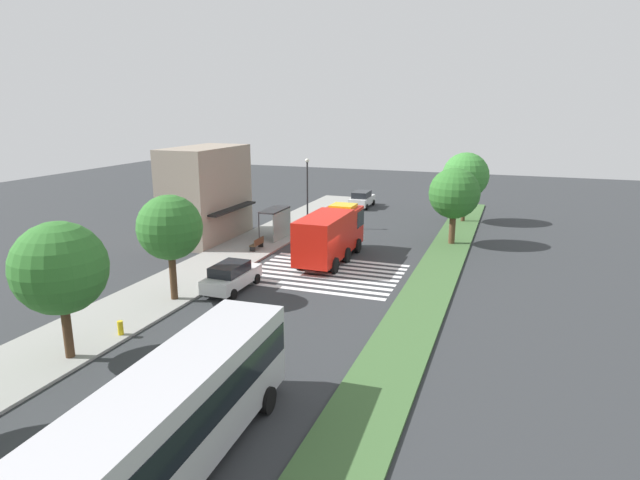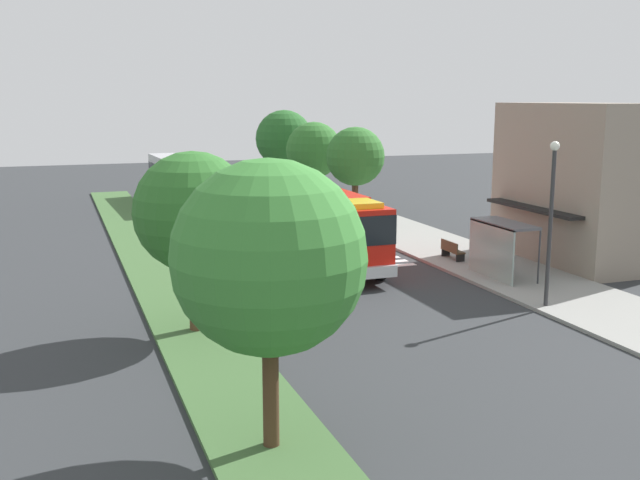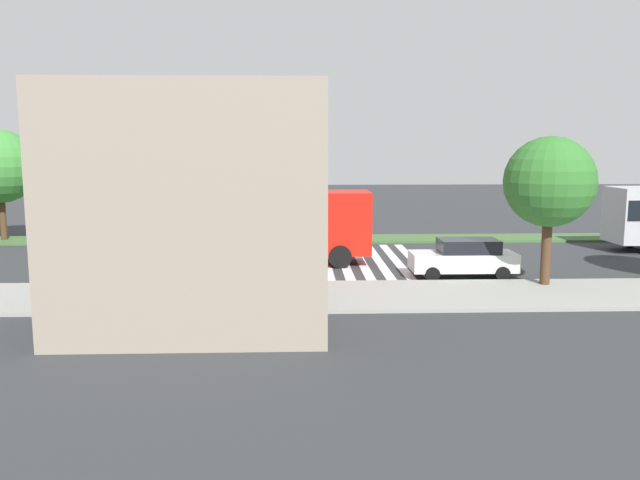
% 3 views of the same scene
% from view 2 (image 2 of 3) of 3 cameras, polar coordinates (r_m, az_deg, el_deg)
% --- Properties ---
extents(ground_plane, '(120.00, 120.00, 0.00)m').
position_cam_2_polar(ground_plane, '(38.15, -1.89, -1.31)').
color(ground_plane, '#2D3033').
extents(sidewalk, '(60.00, 4.97, 0.14)m').
position_cam_2_polar(sidewalk, '(41.26, 8.81, -0.41)').
color(sidewalk, gray).
rests_on(sidewalk, ground_plane).
extents(median_strip, '(60.00, 3.00, 0.14)m').
position_cam_2_polar(median_strip, '(36.64, -12.46, -1.96)').
color(median_strip, '#3D6033').
rests_on(median_strip, ground_plane).
extents(crosswalk, '(7.65, 10.02, 0.01)m').
position_cam_2_polar(crosswalk, '(38.16, -1.90, -1.30)').
color(crosswalk, silver).
rests_on(crosswalk, ground_plane).
extents(fire_truck, '(8.98, 2.89, 3.66)m').
position_cam_2_polar(fire_truck, '(34.86, 1.00, 0.98)').
color(fire_truck, red).
rests_on(fire_truck, ground_plane).
extents(parked_car_west, '(4.66, 2.05, 1.72)m').
position_cam_2_polar(parked_car_west, '(44.17, 1.45, 1.53)').
color(parked_car_west, silver).
rests_on(parked_car_west, ground_plane).
extents(transit_bus, '(11.91, 3.23, 3.55)m').
position_cam_2_polar(transit_bus, '(57.46, -10.76, 4.73)').
color(transit_bus, '#B2B2B7').
rests_on(transit_bus, ground_plane).
extents(bus_stop_shelter, '(3.50, 1.40, 2.46)m').
position_cam_2_polar(bus_stop_shelter, '(33.93, 13.46, 0.12)').
color(bus_stop_shelter, '#4C4C51').
rests_on(bus_stop_shelter, sidewalk).
extents(bench_near_shelter, '(1.60, 0.50, 0.90)m').
position_cam_2_polar(bench_near_shelter, '(37.52, 10.06, -0.76)').
color(bench_near_shelter, '#4C3823').
rests_on(bench_near_shelter, sidewalk).
extents(street_lamp, '(0.36, 0.36, 6.31)m').
position_cam_2_polar(street_lamp, '(29.36, 17.29, 2.18)').
color(street_lamp, '#2D2D30').
rests_on(street_lamp, sidewalk).
extents(storefront_building, '(8.37, 4.99, 7.78)m').
position_cam_2_polar(storefront_building, '(38.54, 19.04, 4.09)').
color(storefront_building, gray).
rests_on(storefront_building, ground_plane).
extents(sidewalk_tree_far_west, '(4.68, 4.68, 6.93)m').
position_cam_2_polar(sidewalk_tree_far_west, '(61.55, -2.76, 7.75)').
color(sidewalk_tree_far_west, '#47301E').
rests_on(sidewalk_tree_far_west, sidewalk).
extents(sidewalk_tree_west, '(4.07, 4.07, 6.19)m').
position_cam_2_polar(sidewalk_tree_west, '(54.60, -0.48, 6.90)').
color(sidewalk_tree_west, '#47301E').
rests_on(sidewalk_tree_west, sidewalk).
extents(sidewalk_tree_center, '(3.71, 3.71, 6.11)m').
position_cam_2_polar(sidewalk_tree_center, '(47.19, 2.73, 6.39)').
color(sidewalk_tree_center, '#47301E').
rests_on(sidewalk_tree_center, sidewalk).
extents(median_tree_far_west, '(4.07, 4.07, 6.16)m').
position_cam_2_polar(median_tree_far_west, '(25.38, -9.66, 2.10)').
color(median_tree_far_west, '#513823').
rests_on(median_tree_far_west, median_strip).
extents(median_tree_west, '(4.39, 4.39, 6.63)m').
position_cam_2_polar(median_tree_west, '(16.41, -3.93, -1.39)').
color(median_tree_west, '#47301E').
rests_on(median_tree_west, median_strip).
extents(fire_hydrant, '(0.28, 0.28, 0.70)m').
position_cam_2_polar(fire_hydrant, '(52.27, 0.00, 2.55)').
color(fire_hydrant, gold).
rests_on(fire_hydrant, sidewalk).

